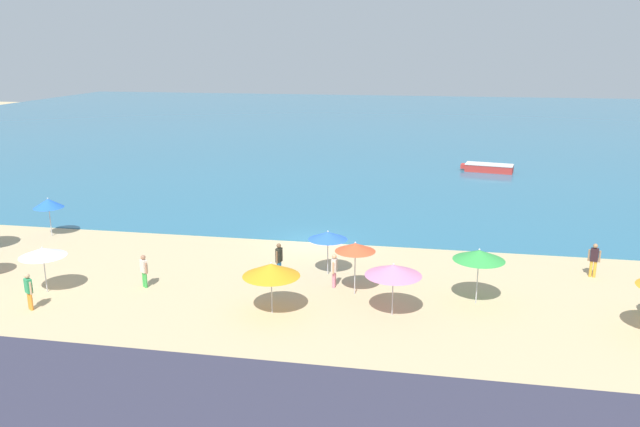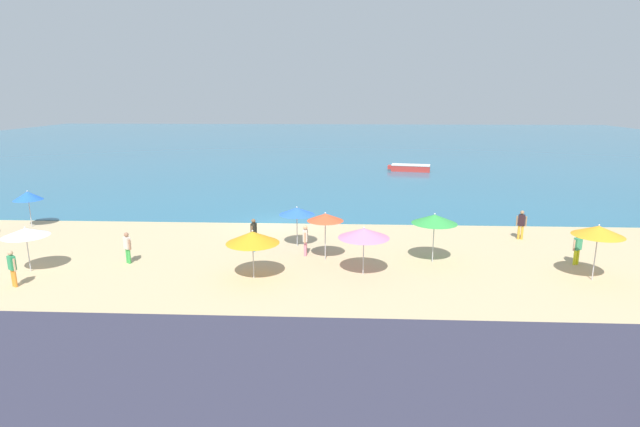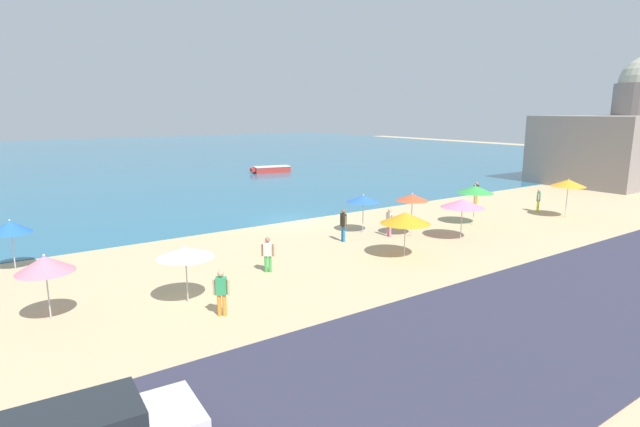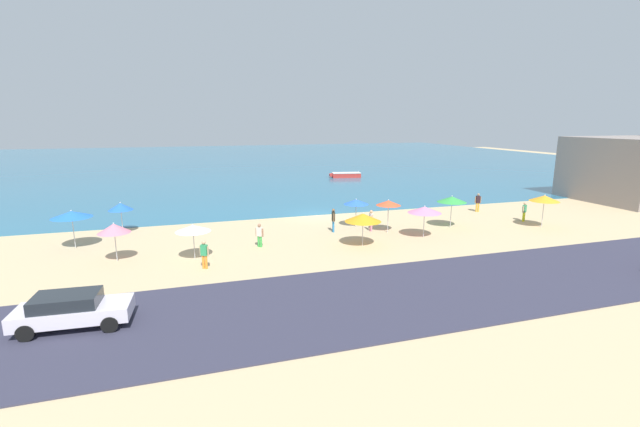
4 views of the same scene
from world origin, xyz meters
name	(u,v)px [view 4 (image 4 of 4)]	position (x,y,z in m)	size (l,w,h in m)	color
ground_plane	(317,215)	(0.00, 0.00, 0.00)	(160.00, 160.00, 0.00)	tan
sea	(240,161)	(0.00, 55.00, 0.03)	(150.00, 110.00, 0.05)	#2A6A8B
coastal_road	(424,291)	(0.00, -18.00, 0.03)	(80.00, 8.00, 0.06)	#313043
beach_umbrella_0	(452,199)	(8.67, -7.26, 2.21)	(2.23, 2.23, 2.51)	#B2B2B7
beach_umbrella_1	(356,202)	(1.70, -4.92, 1.98)	(1.92, 1.92, 2.24)	#B2B2B7
beach_umbrella_2	(193,228)	(-10.54, -9.49, 1.91)	(2.08, 2.08, 2.18)	#B2B2B7
beach_umbrella_3	(120,207)	(-15.47, -1.54, 1.99)	(1.72, 1.72, 2.32)	#B2B2B7
beach_umbrella_4	(425,210)	(5.15, -9.19, 2.00)	(2.36, 2.36, 2.29)	#B2B2B7
beach_umbrella_5	(545,198)	(15.45, -9.40, 2.29)	(2.19, 2.19, 2.59)	#B2B2B7
beach_umbrella_6	(71,214)	(-17.92, -4.77, 2.24)	(2.46, 2.46, 2.53)	#B2B2B7
beach_umbrella_7	(388,203)	(3.32, -7.19, 2.23)	(1.82, 1.82, 2.49)	#B2B2B7
beach_umbrella_8	(114,228)	(-14.94, -8.49, 2.00)	(1.84, 1.84, 2.34)	#B2B2B7
beach_umbrella_9	(363,217)	(0.17, -9.87, 1.92)	(2.41, 2.41, 2.26)	#B2B2B7
bather_0	(524,211)	(15.65, -7.29, 0.89)	(0.52, 0.35, 1.60)	yellow
bather_1	(260,234)	(-6.39, -8.13, 0.88)	(0.47, 0.40, 1.57)	green
bather_2	(204,253)	(-10.03, -11.41, 0.91)	(0.49, 0.38, 1.64)	orange
bather_3	(333,219)	(-0.51, -5.91, 1.00)	(0.29, 0.56, 1.78)	#2977B8
bather_4	(478,201)	(14.41, -2.96, 0.95)	(0.55, 0.31, 1.70)	gold
bather_5	(371,219)	(2.27, -6.52, 0.90)	(0.24, 0.57, 1.62)	pink
parked_car_1	(72,309)	(-15.38, -17.12, 0.80)	(4.36, 2.04, 1.39)	silver
skiff_nearshore	(346,175)	(11.40, 22.93, 0.41)	(4.64, 2.28, 0.71)	#BA302A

